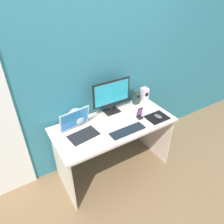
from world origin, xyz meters
TOP-DOWN VIEW (x-y plane):
  - ground_plane at (0.00, 0.00)m, footprint 8.00×8.00m
  - wall_back at (0.00, 0.38)m, footprint 6.00×0.04m
  - desk at (0.00, 0.00)m, footprint 1.35×0.62m
  - monitor at (0.10, 0.22)m, footprint 0.47×0.14m
  - speaker_right at (0.60, 0.22)m, footprint 0.08×0.09m
  - speaker_near_monitor at (0.47, 0.22)m, footprint 0.07×0.07m
  - laptop at (-0.39, 0.03)m, footprint 0.37×0.33m
  - fishbowl at (-0.34, 0.22)m, footprint 0.19×0.19m
  - keyboard_external at (0.05, -0.19)m, footprint 0.39×0.12m
  - mousepad at (0.49, -0.16)m, footprint 0.25×0.20m
  - mouse at (0.49, -0.17)m, footprint 0.08×0.11m
  - phone_in_dock at (0.31, -0.06)m, footprint 0.06×0.06m

SIDE VIEW (x-z plane):
  - ground_plane at x=0.00m, z-range 0.00..0.00m
  - desk at x=0.00m, z-range 0.21..0.93m
  - mousepad at x=0.49m, z-range 0.72..0.72m
  - keyboard_external at x=0.05m, z-range 0.72..0.73m
  - mouse at x=0.49m, z-range 0.72..0.76m
  - phone_in_dock at x=0.31m, z-range 0.70..0.84m
  - laptop at x=-0.39m, z-range 0.65..0.89m
  - fishbowl at x=-0.34m, z-range 0.72..0.90m
  - speaker_right at x=0.60m, z-range 0.72..0.90m
  - speaker_near_monitor at x=0.47m, z-range 0.72..0.90m
  - monitor at x=0.10m, z-range 0.75..1.15m
  - wall_back at x=0.00m, z-range 0.00..2.50m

